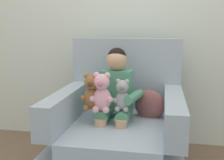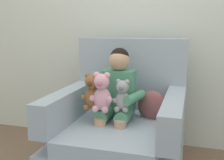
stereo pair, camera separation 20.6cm
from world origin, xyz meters
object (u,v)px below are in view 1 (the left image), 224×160
at_px(plush_brown, 92,93).
at_px(throw_pillow, 150,105).
at_px(seated_child, 115,94).
at_px(plush_pink, 102,93).
at_px(armchair, 120,132).
at_px(plush_grey, 122,96).

bearing_deg(plush_brown, throw_pillow, 50.37).
xyz_separation_m(seated_child, throw_pillow, (0.28, 0.10, -0.11)).
xyz_separation_m(plush_brown, plush_pink, (0.08, -0.02, 0.01)).
distance_m(armchair, seated_child, 0.32).
xyz_separation_m(plush_grey, throw_pillow, (0.20, 0.23, -0.12)).
xyz_separation_m(plush_pink, throw_pillow, (0.35, 0.27, -0.15)).
height_order(plush_grey, plush_pink, plush_pink).
bearing_deg(armchair, plush_pink, -131.58).
distance_m(armchair, plush_pink, 0.39).
relative_size(seated_child, plush_brown, 2.84).
bearing_deg(plush_grey, armchair, 94.99).
distance_m(plush_brown, throw_pillow, 0.52).
bearing_deg(plush_brown, plush_pink, 6.86).
relative_size(seated_child, throw_pillow, 3.17).
relative_size(armchair, plush_brown, 3.71).
bearing_deg(plush_pink, seated_child, 60.09).
distance_m(seated_child, throw_pillow, 0.31).
bearing_deg(seated_child, armchair, -35.03).
bearing_deg(plush_pink, plush_grey, 9.36).
bearing_deg(plush_grey, plush_brown, 170.50).
height_order(plush_brown, throw_pillow, plush_brown).
relative_size(plush_pink, throw_pillow, 1.17).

